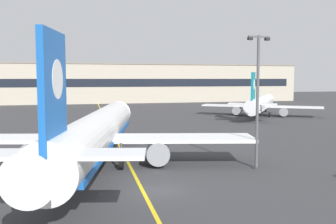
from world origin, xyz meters
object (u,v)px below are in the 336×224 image
safety_cone_by_nose_gear (104,138)px  airliner_foreground (97,132)px  apron_lamp_post (257,99)px  airliner_background (260,104)px

safety_cone_by_nose_gear → airliner_foreground: bearing=-97.2°
airliner_foreground → apron_lamp_post: bearing=-18.8°
airliner_background → safety_cone_by_nose_gear: airliner_background is taller
airliner_background → safety_cone_by_nose_gear: size_ratio=56.82×
apron_lamp_post → safety_cone_by_nose_gear: (-13.05, 21.29, -6.53)m
apron_lamp_post → safety_cone_by_nose_gear: 25.80m
airliner_foreground → airliner_background: size_ratio=1.31×
airliner_background → safety_cone_by_nose_gear: 47.10m
airliner_foreground → safety_cone_by_nose_gear: bearing=82.8°
airliner_background → safety_cone_by_nose_gear: (-38.76, -26.62, -2.66)m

